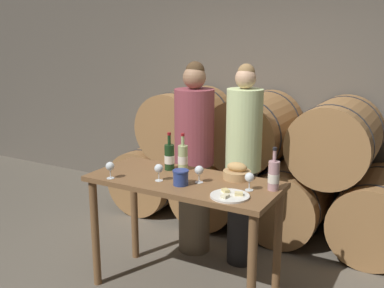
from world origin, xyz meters
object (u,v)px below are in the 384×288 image
(tasting_table, at_px, (184,198))
(wine_glass_center, at_px, (199,171))
(person_left, at_px, (194,158))
(person_right, at_px, (243,165))
(blue_crock, at_px, (181,177))
(wine_bottle_white, at_px, (183,157))
(bread_basket, at_px, (237,173))
(wine_glass_far_left, at_px, (110,167))
(wine_bottle_red, at_px, (169,157))
(cheese_plate, at_px, (230,196))
(wine_bottle_rose, at_px, (274,175))
(wine_glass_right, at_px, (249,178))
(wine_glass_left, at_px, (159,169))

(tasting_table, height_order, wine_glass_center, wine_glass_center)
(person_left, relative_size, person_right, 1.00)
(tasting_table, xyz_separation_m, blue_crock, (0.05, -0.12, 0.21))
(wine_bottle_white, relative_size, wine_glass_center, 2.33)
(person_left, bearing_deg, blue_crock, -67.78)
(bread_basket, xyz_separation_m, wine_glass_far_left, (-0.85, -0.47, 0.04))
(bread_basket, bearing_deg, wine_glass_center, -133.13)
(wine_bottle_red, bearing_deg, cheese_plate, -25.84)
(blue_crock, bearing_deg, person_right, 78.42)
(wine_bottle_red, relative_size, blue_crock, 2.60)
(person_left, distance_m, wine_bottle_white, 0.50)
(tasting_table, height_order, wine_bottle_white, wine_bottle_white)
(wine_bottle_rose, relative_size, cheese_plate, 1.16)
(person_left, distance_m, wine_glass_right, 1.05)
(tasting_table, bearing_deg, wine_bottle_white, 121.70)
(wine_glass_left, bearing_deg, person_left, 99.41)
(wine_bottle_red, xyz_separation_m, wine_bottle_white, (0.10, 0.05, -0.00))
(wine_glass_far_left, height_order, wine_glass_center, same)
(wine_glass_center, distance_m, wine_glass_right, 0.39)
(wine_glass_center, bearing_deg, wine_bottle_rose, 12.26)
(person_left, bearing_deg, bread_basket, -36.17)
(wine_glass_center, bearing_deg, wine_bottle_red, 154.95)
(bread_basket, relative_size, cheese_plate, 0.79)
(person_right, xyz_separation_m, wine_glass_far_left, (-0.71, -0.93, 0.12))
(wine_bottle_rose, height_order, cheese_plate, wine_bottle_rose)
(wine_glass_center, bearing_deg, blue_crock, -129.39)
(wine_bottle_red, bearing_deg, person_right, 49.30)
(person_right, relative_size, wine_glass_left, 13.64)
(wine_bottle_white, bearing_deg, wine_glass_center, -39.27)
(cheese_plate, height_order, wine_glass_left, wine_glass_left)
(tasting_table, bearing_deg, wine_glass_right, 1.37)
(wine_glass_right, bearing_deg, blue_crock, -164.23)
(wine_bottle_white, height_order, wine_glass_center, wine_bottle_white)
(wine_glass_center, bearing_deg, wine_glass_left, -158.85)
(wine_bottle_white, relative_size, wine_glass_far_left, 2.33)
(cheese_plate, distance_m, wine_glass_far_left, 0.98)
(wine_bottle_rose, relative_size, bread_basket, 1.47)
(person_right, xyz_separation_m, wine_bottle_rose, (0.47, -0.56, 0.14))
(wine_bottle_red, relative_size, wine_glass_far_left, 2.37)
(person_left, height_order, wine_glass_left, person_left)
(blue_crock, distance_m, wine_glass_left, 0.20)
(wine_bottle_rose, bearing_deg, wine_bottle_red, 176.51)
(blue_crock, height_order, wine_glass_center, wine_glass_center)
(wine_bottle_white, xyz_separation_m, wine_glass_far_left, (-0.37, -0.46, -0.01))
(person_right, relative_size, wine_glass_center, 13.64)
(wine_bottle_rose, relative_size, wine_glass_left, 2.38)
(person_right, distance_m, wine_bottle_red, 0.68)
(person_right, bearing_deg, wine_bottle_red, -130.70)
(tasting_table, bearing_deg, blue_crock, -69.05)
(tasting_table, height_order, wine_glass_right, wine_glass_right)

